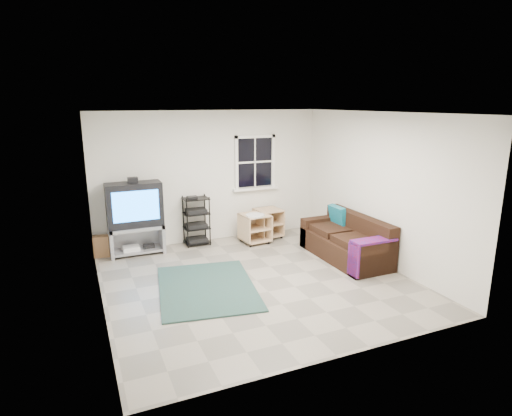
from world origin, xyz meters
name	(u,v)px	position (x,y,z in m)	size (l,w,h in m)	color
room	(255,166)	(0.95, 2.27, 1.48)	(4.60, 4.62, 4.60)	gray
tv_unit	(135,212)	(-1.54, 2.03, 0.79)	(0.98, 0.49, 1.44)	#9998A0
av_rack	(197,224)	(-0.37, 2.10, 0.42)	(0.49, 0.35, 0.97)	black
side_table_left	(267,222)	(1.12, 2.00, 0.32)	(0.55, 0.55, 0.60)	#DBB486
side_table_right	(254,226)	(0.72, 1.78, 0.34)	(0.58, 0.59, 0.61)	#DBB486
sofa	(347,242)	(1.90, 0.28, 0.30)	(0.82, 1.86, 0.85)	black
shag_rug	(207,287)	(-0.80, 0.03, 0.01)	(1.41, 1.94, 0.02)	black
paper_bag	(101,246)	(-2.16, 2.12, 0.19)	(0.27, 0.18, 0.39)	olive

